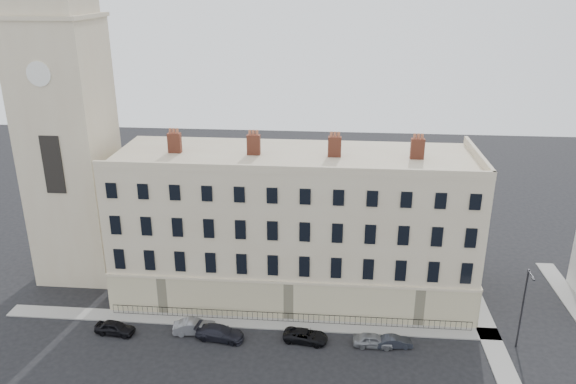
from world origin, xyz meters
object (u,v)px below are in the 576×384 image
(car_a, at_px, (115,328))
(car_b, at_px, (195,327))
(car_d, at_px, (306,336))
(car_f, at_px, (394,342))
(car_e, at_px, (373,340))
(car_c, at_px, (220,333))
(streetlamp, at_px, (523,306))

(car_a, bearing_deg, car_b, -77.83)
(car_d, relative_size, car_f, 1.26)
(car_d, xyz_separation_m, car_e, (6.17, -0.21, 0.05))
(car_a, bearing_deg, car_f, -83.16)
(car_c, distance_m, car_d, 7.94)
(car_c, xyz_separation_m, streetlamp, (27.05, 1.04, 3.75))
(streetlamp, bearing_deg, car_f, -178.05)
(car_b, height_order, car_f, car_b)
(car_a, xyz_separation_m, car_f, (26.02, 0.21, -0.10))
(car_a, bearing_deg, car_c, -83.51)
(car_c, relative_size, car_f, 1.40)
(car_c, bearing_deg, car_b, 82.02)
(streetlamp, bearing_deg, car_e, -178.46)
(car_e, relative_size, streetlamp, 0.46)
(car_e, height_order, streetlamp, streetlamp)
(car_b, bearing_deg, car_a, 86.39)
(car_a, bearing_deg, car_e, -83.25)
(car_c, bearing_deg, streetlamp, -79.71)
(car_d, bearing_deg, car_c, 100.39)
(car_c, distance_m, streetlamp, 27.33)
(car_a, height_order, car_c, car_c)
(car_b, distance_m, car_f, 18.57)
(car_a, bearing_deg, streetlamp, -81.97)
(car_a, relative_size, car_f, 1.15)
(car_a, height_order, car_e, car_a)
(car_f, bearing_deg, car_e, 84.14)
(car_a, height_order, car_f, car_a)
(car_d, bearing_deg, car_e, -84.02)
(car_b, xyz_separation_m, car_d, (10.49, -0.40, -0.09))
(car_e, relative_size, car_f, 1.13)
(car_e, bearing_deg, car_c, 90.83)
(car_c, relative_size, car_d, 1.11)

